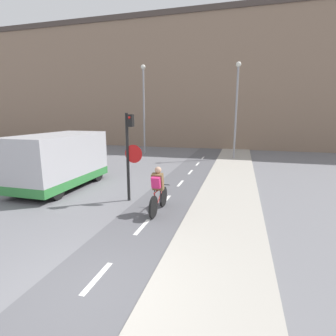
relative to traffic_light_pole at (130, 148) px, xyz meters
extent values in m
plane|color=slate|center=(1.28, -5.16, -2.02)|extent=(120.00, 120.00, 0.00)
cube|color=#56565B|center=(1.28, -5.16, -2.01)|extent=(2.09, 60.00, 0.02)
cube|color=white|center=(1.28, -4.66, -1.99)|extent=(0.12, 1.10, 0.00)
cube|color=white|center=(1.28, -2.16, -1.99)|extent=(0.12, 1.10, 0.00)
cube|color=white|center=(1.28, 0.34, -1.99)|extent=(0.12, 1.10, 0.00)
cube|color=white|center=(1.28, 2.84, -1.99)|extent=(0.12, 1.10, 0.00)
cube|color=white|center=(1.28, 5.34, -1.99)|extent=(0.12, 1.10, 0.00)
cube|color=white|center=(1.28, 7.84, -1.99)|extent=(0.12, 1.10, 0.00)
cube|color=white|center=(1.28, 10.34, -1.99)|extent=(0.12, 1.10, 0.00)
cube|color=#A8A399|center=(3.53, -5.16, -1.99)|extent=(2.40, 60.00, 0.05)
cube|color=#89705B|center=(1.28, 18.35, 3.90)|extent=(60.00, 5.00, 11.82)
cube|color=#473D38|center=(1.28, 18.35, 10.06)|extent=(60.00, 5.20, 0.50)
cylinder|color=black|center=(-0.08, 0.00, -0.38)|extent=(0.11, 0.11, 3.26)
cube|color=black|center=(0.07, 0.00, 0.98)|extent=(0.20, 0.20, 0.44)
sphere|color=red|center=(0.07, -0.11, 1.09)|extent=(0.09, 0.09, 0.09)
cone|color=red|center=(0.15, 0.00, -0.22)|extent=(0.67, 0.01, 0.67)
cone|color=silver|center=(0.15, 0.00, -0.22)|extent=(0.60, 0.02, 0.60)
cylinder|color=gray|center=(-3.64, 11.23, 1.31)|extent=(0.14, 0.14, 6.64)
sphere|color=silver|center=(-3.64, 11.23, 4.73)|extent=(0.36, 0.36, 0.36)
cylinder|color=gray|center=(3.48, 10.69, 1.19)|extent=(0.14, 0.14, 6.41)
sphere|color=silver|center=(3.48, 10.69, 4.51)|extent=(0.36, 0.36, 0.36)
cylinder|color=black|center=(1.37, -1.41, -1.66)|extent=(0.07, 0.72, 0.72)
cylinder|color=black|center=(1.37, -0.29, -1.66)|extent=(0.07, 0.72, 0.72)
cylinder|color=maroon|center=(1.37, -0.64, -1.47)|extent=(0.04, 0.71, 0.44)
cylinder|color=maroon|center=(1.37, -1.16, -1.45)|extent=(0.04, 0.37, 0.47)
cylinder|color=maroon|center=(1.37, -0.81, -1.25)|extent=(0.04, 1.03, 0.07)
cylinder|color=maroon|center=(1.37, -1.20, -1.67)|extent=(0.04, 0.42, 0.05)
cylinder|color=black|center=(1.37, -0.29, -1.21)|extent=(0.46, 0.03, 0.03)
cube|color=brown|center=(1.37, -0.93, -0.95)|extent=(0.36, 0.31, 0.59)
sphere|color=tan|center=(1.37, -0.89, -0.57)|extent=(0.22, 0.22, 0.22)
cylinder|color=#232328|center=(1.27, -0.97, -1.40)|extent=(0.04, 0.07, 0.45)
cylinder|color=#232328|center=(1.47, -0.97, -1.40)|extent=(0.04, 0.07, 0.45)
cube|color=#DB286B|center=(1.37, -1.11, -0.93)|extent=(0.28, 0.23, 0.39)
cube|color=#B7B7BC|center=(-3.71, 0.82, -0.71)|extent=(2.14, 4.56, 2.12)
cube|color=#33843D|center=(-3.71, 0.82, -1.59)|extent=(2.15, 4.57, 0.36)
cube|color=black|center=(-3.71, 3.08, -0.34)|extent=(1.92, 0.04, 0.70)
cylinder|color=black|center=(-4.68, 2.30, -1.67)|extent=(0.18, 0.70, 0.70)
cylinder|color=black|center=(-2.75, 2.30, -1.67)|extent=(0.18, 0.70, 0.70)
cylinder|color=black|center=(-4.68, -0.67, -1.67)|extent=(0.18, 0.70, 0.70)
cylinder|color=black|center=(-2.75, -0.67, -1.67)|extent=(0.18, 0.70, 0.70)
camera|label=1|loc=(3.89, -8.78, 1.22)|focal=28.00mm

